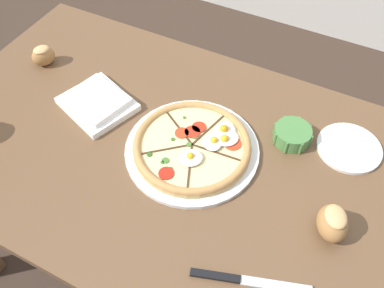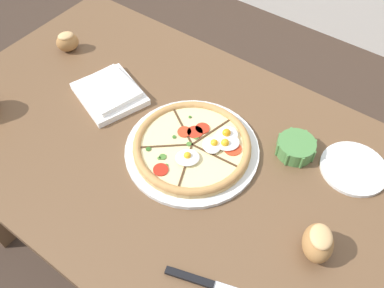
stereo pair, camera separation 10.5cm
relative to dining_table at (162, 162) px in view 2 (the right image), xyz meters
name	(u,v)px [view 2 (the right image)]	position (x,y,z in m)	size (l,w,h in m)	color
ground_plane	(171,253)	(0.00, 0.00, -0.64)	(12.00, 12.00, 0.00)	#3D2D23
dining_table	(162,162)	(0.00, 0.00, 0.00)	(1.30, 0.83, 0.75)	brown
pizza	(193,147)	(0.10, 0.02, 0.12)	(0.35, 0.35, 0.05)	white
ramekin_bowl	(296,147)	(0.32, 0.17, 0.13)	(0.11, 0.11, 0.04)	#4C8442
napkin_folded	(109,92)	(-0.22, 0.04, 0.12)	(0.24, 0.22, 0.04)	white
bread_piece_near	(67,41)	(-0.48, 0.12, 0.14)	(0.08, 0.09, 0.06)	#A3703D
bread_piece_mid	(318,242)	(0.48, -0.05, 0.15)	(0.10, 0.11, 0.08)	#A3703D
knife_main	(222,288)	(0.36, -0.24, 0.11)	(0.25, 0.10, 0.01)	silver
side_saucer	(354,168)	(0.46, 0.21, 0.11)	(0.17, 0.17, 0.01)	white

